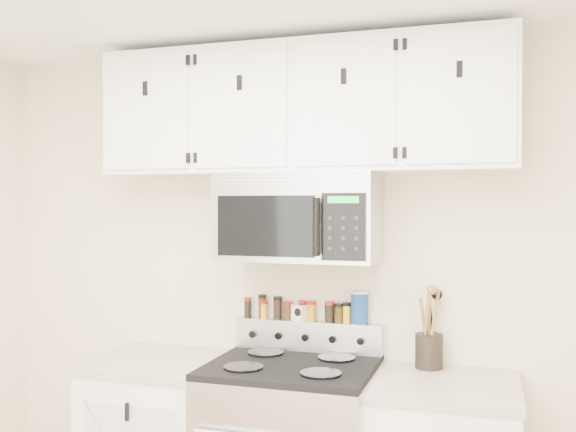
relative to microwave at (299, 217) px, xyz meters
The scene contains 16 objects.
back_wall 0.42m from the microwave, 90.15° to the left, with size 3.50×0.01×2.50m, color beige.
microwave is the anchor object (origin of this frame).
upper_cabinets 0.52m from the microwave, 91.15° to the left, with size 2.00×0.35×0.62m.
utensil_crock 0.87m from the microwave, ahead, with size 0.13×0.13×0.37m.
kitchen_timer 0.52m from the microwave, 105.94° to the left, with size 0.07×0.06×0.08m, color white.
salt_canister 0.54m from the microwave, 30.53° to the left, with size 0.09×0.09×0.16m.
spice_jar_0 0.60m from the microwave, 154.61° to the left, with size 0.04×0.04×0.10m.
spice_jar_1 0.55m from the microwave, 147.80° to the left, with size 0.04×0.04×0.12m.
spice_jar_2 0.56m from the microwave, 147.04° to the left, with size 0.04×0.04×0.09m.
spice_jar_3 0.52m from the microwave, 136.35° to the left, with size 0.04×0.04×0.12m.
spice_jar_4 0.52m from the microwave, 124.97° to the left, with size 0.04×0.04×0.09m.
spice_jar_5 0.50m from the microwave, 101.22° to the left, with size 0.04×0.04×0.10m.
spice_jar_6 0.50m from the microwave, 84.11° to the left, with size 0.04×0.04×0.10m.
spice_jar_7 0.51m from the microwave, 54.57° to the left, with size 0.05×0.05×0.10m.
spice_jar_8 0.53m from the microwave, 44.42° to the left, with size 0.04×0.04×0.09m.
spice_jar_9 0.54m from the microwave, 37.92° to the left, with size 0.04×0.04×0.10m.
Camera 1 is at (0.88, -1.40, 1.69)m, focal length 40.00 mm.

